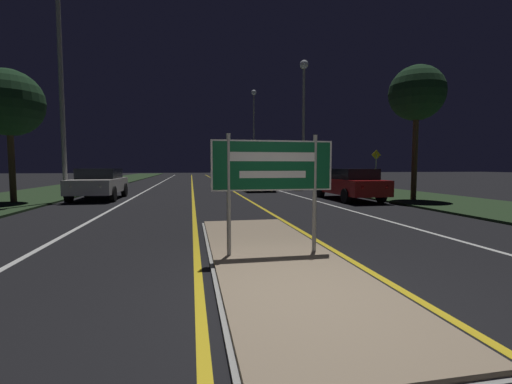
% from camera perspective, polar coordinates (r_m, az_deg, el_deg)
% --- Properties ---
extents(ground_plane, '(160.00, 160.00, 0.00)m').
position_cam_1_polar(ground_plane, '(4.22, 9.02, -17.58)').
color(ground_plane, black).
extents(median_island, '(2.15, 7.29, 0.10)m').
position_cam_1_polar(median_island, '(5.92, 2.76, -10.66)').
color(median_island, '#999993').
rests_on(median_island, ground_plane).
extents(verge_left, '(5.00, 100.00, 0.08)m').
position_cam_1_polar(verge_left, '(25.10, -29.71, 0.25)').
color(verge_left, '#23381E').
rests_on(verge_left, ground_plane).
extents(verge_right, '(5.00, 100.00, 0.08)m').
position_cam_1_polar(verge_right, '(26.09, 13.81, 0.83)').
color(verge_right, '#23381E').
rests_on(verge_right, ground_plane).
extents(centre_line_yellow_left, '(0.12, 70.00, 0.01)m').
position_cam_1_polar(centre_line_yellow_left, '(28.73, -10.59, 1.12)').
color(centre_line_yellow_left, gold).
rests_on(centre_line_yellow_left, ground_plane).
extents(centre_line_yellow_right, '(0.12, 70.00, 0.01)m').
position_cam_1_polar(centre_line_yellow_right, '(28.84, -5.57, 1.18)').
color(centre_line_yellow_right, gold).
rests_on(centre_line_yellow_right, ground_plane).
extents(lane_line_white_left, '(0.12, 70.00, 0.01)m').
position_cam_1_polar(lane_line_white_left, '(28.87, -16.43, 1.03)').
color(lane_line_white_left, silver).
rests_on(lane_line_white_left, ground_plane).
extents(lane_line_white_right, '(0.12, 70.00, 0.01)m').
position_cam_1_polar(lane_line_white_right, '(29.26, 0.17, 1.25)').
color(lane_line_white_right, silver).
rests_on(lane_line_white_right, ground_plane).
extents(edge_line_white_left, '(0.10, 70.00, 0.01)m').
position_cam_1_polar(edge_line_white_left, '(29.32, -22.27, 0.93)').
color(edge_line_white_left, silver).
rests_on(edge_line_white_left, ground_plane).
extents(edge_line_white_right, '(0.10, 70.00, 0.01)m').
position_cam_1_polar(edge_line_white_right, '(29.97, 5.81, 1.30)').
color(edge_line_white_right, silver).
rests_on(edge_line_white_right, ground_plane).
extents(highway_sign, '(2.06, 0.07, 2.00)m').
position_cam_1_polar(highway_sign, '(5.72, 2.82, 3.57)').
color(highway_sign, '#9E9E99').
rests_on(highway_sign, median_island).
extents(streetlight_left_near, '(0.53, 0.53, 11.04)m').
position_cam_1_polar(streetlight_left_near, '(17.60, -29.97, 21.67)').
color(streetlight_left_near, '#9E9E99').
rests_on(streetlight_left_near, ground_plane).
extents(streetlight_right_near, '(0.60, 0.60, 8.92)m').
position_cam_1_polar(streetlight_right_near, '(24.98, 7.95, 14.91)').
color(streetlight_right_near, '#9E9E99').
rests_on(streetlight_right_near, ground_plane).
extents(streetlight_right_far, '(0.62, 0.62, 10.90)m').
position_cam_1_polar(streetlight_right_far, '(43.07, -0.38, 12.17)').
color(streetlight_right_far, '#9E9E99').
rests_on(streetlight_right_far, ground_plane).
extents(car_receding_0, '(1.85, 4.70, 1.46)m').
position_cam_1_polar(car_receding_0, '(16.49, 15.29, 1.36)').
color(car_receding_0, maroon).
rests_on(car_receding_0, ground_plane).
extents(car_receding_1, '(1.92, 4.67, 1.44)m').
position_cam_1_polar(car_receding_1, '(22.43, 0.06, 2.27)').
color(car_receding_1, silver).
rests_on(car_receding_1, ground_plane).
extents(car_receding_2, '(1.86, 4.57, 1.44)m').
position_cam_1_polar(car_receding_2, '(31.36, -3.32, 2.80)').
color(car_receding_2, silver).
rests_on(car_receding_2, ground_plane).
extents(car_receding_3, '(1.89, 4.41, 1.45)m').
position_cam_1_polar(car_receding_3, '(39.59, -0.33, 3.14)').
color(car_receding_3, black).
rests_on(car_receding_3, ground_plane).
extents(car_approaching_0, '(2.01, 4.34, 1.46)m').
position_cam_1_polar(car_approaching_0, '(17.87, -24.68, 1.39)').
color(car_approaching_0, silver).
rests_on(car_approaching_0, ground_plane).
extents(warning_sign, '(0.60, 0.06, 2.48)m').
position_cam_1_polar(warning_sign, '(22.18, 19.36, 4.07)').
color(warning_sign, '#9E9E99').
rests_on(warning_sign, verge_right).
extents(roadside_palm_left, '(2.69, 2.69, 5.42)m').
position_cam_1_polar(roadside_palm_left, '(17.54, -35.95, 11.89)').
color(roadside_palm_left, '#4C3823').
rests_on(roadside_palm_left, verge_left).
extents(roadside_palm_right, '(2.41, 2.41, 5.93)m').
position_cam_1_polar(roadside_palm_right, '(17.27, 25.23, 14.55)').
color(roadside_palm_right, '#4C3823').
rests_on(roadside_palm_right, verge_right).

